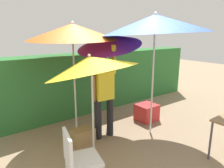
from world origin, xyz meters
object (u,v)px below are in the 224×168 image
at_px(umbrella_navy, 155,24).
at_px(cooler_box, 147,112).
at_px(umbrella_rainbow, 73,32).
at_px(umbrella_orange, 91,65).
at_px(umbrella_yellow, 109,41).
at_px(chair_plastic, 78,158).
at_px(crate_cardboard, 83,136).
at_px(person_vendor, 104,93).

bearing_deg(umbrella_navy, cooler_box, 50.76).
xyz_separation_m(umbrella_rainbow, umbrella_orange, (-0.18, -0.95, -0.53)).
relative_size(umbrella_yellow, chair_plastic, 2.59).
relative_size(umbrella_orange, chair_plastic, 2.22).
bearing_deg(cooler_box, crate_cardboard, -178.56).
bearing_deg(umbrella_yellow, cooler_box, -21.89).
height_order(cooler_box, crate_cardboard, cooler_box).
bearing_deg(umbrella_orange, chair_plastic, -132.15).
bearing_deg(umbrella_orange, cooler_box, 12.41).
height_order(chair_plastic, crate_cardboard, chair_plastic).
bearing_deg(crate_cardboard, chair_plastic, -121.61).
relative_size(umbrella_rainbow, umbrella_orange, 1.18).
bearing_deg(umbrella_navy, umbrella_yellow, 117.09).
height_order(umbrella_orange, umbrella_yellow, umbrella_yellow).
bearing_deg(umbrella_rainbow, cooler_box, -18.66).
bearing_deg(person_vendor, umbrella_yellow, 44.55).
height_order(person_vendor, cooler_box, person_vendor).
distance_m(person_vendor, cooler_box, 1.51).
bearing_deg(umbrella_rainbow, umbrella_yellow, -14.66).
distance_m(umbrella_orange, cooler_box, 2.33).
height_order(umbrella_yellow, cooler_box, umbrella_yellow).
xyz_separation_m(umbrella_navy, chair_plastic, (-2.06, -0.62, -1.76)).
xyz_separation_m(umbrella_rainbow, umbrella_navy, (1.20, -1.08, 0.14)).
bearing_deg(person_vendor, umbrella_navy, -27.62).
xyz_separation_m(umbrella_orange, cooler_box, (1.82, 0.40, -1.40)).
bearing_deg(umbrella_yellow, umbrella_orange, -140.79).
bearing_deg(cooler_box, person_vendor, -177.05).
distance_m(umbrella_yellow, person_vendor, 1.17).
bearing_deg(umbrella_orange, umbrella_rainbow, 79.27).
distance_m(umbrella_rainbow, umbrella_yellow, 0.80).
distance_m(cooler_box, crate_cardboard, 1.82).
height_order(umbrella_rainbow, person_vendor, umbrella_rainbow).
distance_m(umbrella_orange, person_vendor, 0.89).
relative_size(umbrella_orange, umbrella_yellow, 0.86).
relative_size(person_vendor, crate_cardboard, 4.34).
bearing_deg(crate_cardboard, umbrella_navy, -19.38).
relative_size(umbrella_navy, crate_cardboard, 5.83).
xyz_separation_m(umbrella_rainbow, umbrella_yellow, (0.75, -0.20, -0.19)).
bearing_deg(umbrella_yellow, crate_cardboard, -156.50).
bearing_deg(umbrella_orange, umbrella_yellow, 39.21).
distance_m(umbrella_navy, cooler_box, 2.18).
xyz_separation_m(umbrella_navy, cooler_box, (0.43, 0.53, -2.07)).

